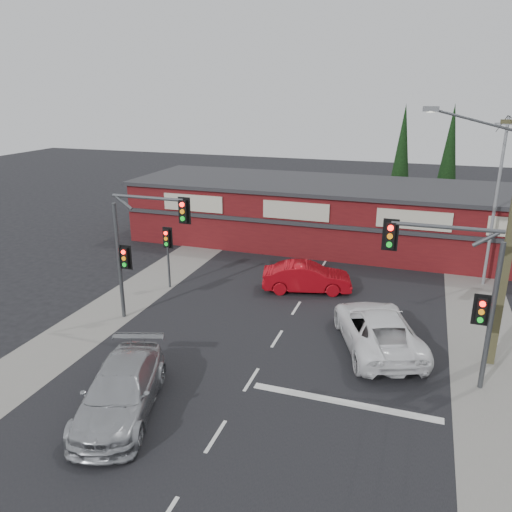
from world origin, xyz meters
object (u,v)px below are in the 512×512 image
(white_suv, at_px, (377,329))
(utility_pole, at_px, (507,231))
(red_sedan, at_px, (307,277))
(silver_suv, at_px, (121,391))
(shop_building, at_px, (324,213))

(white_suv, distance_m, utility_pole, 6.23)
(red_sedan, distance_m, utility_pole, 10.79)
(silver_suv, distance_m, utility_pole, 14.66)
(shop_building, relative_size, utility_pole, 2.73)
(silver_suv, height_order, red_sedan, silver_suv)
(white_suv, bearing_deg, red_sedan, -71.22)
(white_suv, distance_m, red_sedan, 6.56)
(silver_suv, xyz_separation_m, shop_building, (2.47, 21.35, 1.33))
(red_sedan, bearing_deg, silver_suv, 149.97)
(shop_building, height_order, utility_pole, utility_pole)
(red_sedan, bearing_deg, utility_pole, -134.86)
(white_suv, relative_size, red_sedan, 1.29)
(white_suv, height_order, utility_pole, utility_pole)
(white_suv, relative_size, shop_building, 0.22)
(red_sedan, relative_size, shop_building, 0.17)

